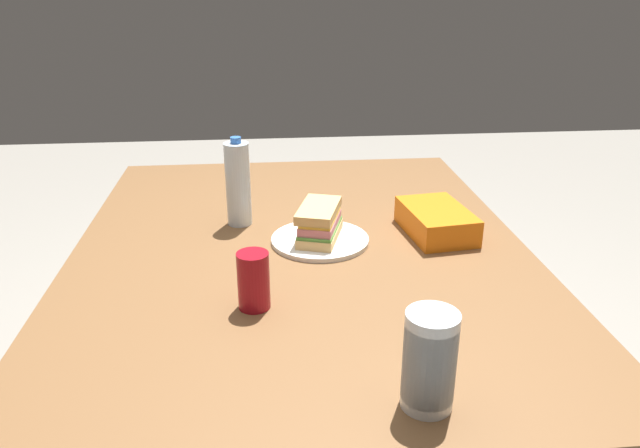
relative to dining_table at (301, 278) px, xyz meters
name	(u,v)px	position (x,y,z in m)	size (l,w,h in m)	color
dining_table	(301,278)	(0.00, 0.00, 0.00)	(1.48, 1.13, 0.76)	brown
paper_plate	(320,240)	(0.03, -0.05, 0.09)	(0.25, 0.25, 0.01)	white
sandwich	(320,222)	(0.03, -0.05, 0.14)	(0.20, 0.14, 0.08)	#DBB26B
soda_can_red	(254,281)	(-0.28, 0.11, 0.15)	(0.07, 0.07, 0.12)	maroon
chip_bag	(436,221)	(0.05, -0.36, 0.12)	(0.23, 0.15, 0.07)	orange
water_bottle_tall	(238,184)	(0.17, 0.16, 0.20)	(0.07, 0.07, 0.24)	silver
plastic_cup_stack	(429,361)	(-0.62, -0.16, 0.17)	(0.08, 0.08, 0.17)	silver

